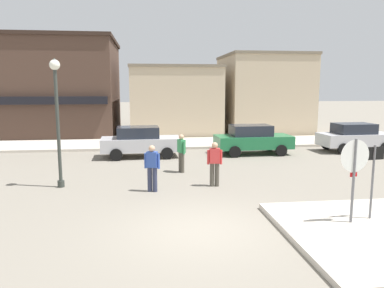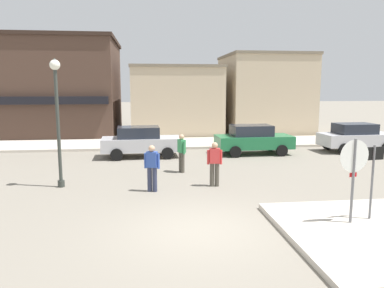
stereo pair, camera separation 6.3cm
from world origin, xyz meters
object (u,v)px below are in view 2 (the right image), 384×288
(parked_car_third, at_px, (356,137))
(one_way_sign, at_px, (373,175))
(stop_sign, at_px, (354,170))
(lamp_post, at_px, (57,104))
(parked_car_nearest, at_px, (141,141))
(pedestrian_crossing_far, at_px, (215,163))
(pedestrian_kerb_side, at_px, (152,167))
(parked_car_second, at_px, (253,139))
(pedestrian_crossing_near, at_px, (182,152))

(parked_car_third, bearing_deg, one_way_sign, -118.58)
(stop_sign, relative_size, lamp_post, 0.51)
(one_way_sign, bearing_deg, parked_car_nearest, 120.65)
(pedestrian_crossing_far, relative_size, pedestrian_kerb_side, 1.00)
(one_way_sign, height_order, pedestrian_kerb_side, one_way_sign)
(parked_car_nearest, bearing_deg, lamp_post, -116.63)
(parked_car_second, xyz_separation_m, pedestrian_kerb_side, (-5.44, -6.61, 0.06))
(parked_car_third, xyz_separation_m, pedestrian_crossing_far, (-9.13, -6.38, 0.06))
(pedestrian_crossing_near, relative_size, pedestrian_kerb_side, 1.00)
(parked_car_nearest, bearing_deg, stop_sign, -62.56)
(lamp_post, height_order, pedestrian_kerb_side, lamp_post)
(lamp_post, bearing_deg, pedestrian_kerb_side, -16.83)
(parked_car_second, xyz_separation_m, parked_car_third, (5.93, 0.19, 0.00))
(stop_sign, height_order, parked_car_nearest, stop_sign)
(stop_sign, relative_size, pedestrian_crossing_near, 1.43)
(stop_sign, distance_m, parked_car_nearest, 11.84)
(parked_car_third, relative_size, pedestrian_kerb_side, 2.53)
(one_way_sign, xyz_separation_m, pedestrian_crossing_near, (-4.34, 6.58, -0.46))
(lamp_post, distance_m, pedestrian_crossing_near, 5.30)
(parked_car_nearest, bearing_deg, one_way_sign, -59.35)
(one_way_sign, bearing_deg, parked_car_third, 61.42)
(parked_car_second, distance_m, parked_car_third, 5.94)
(one_way_sign, relative_size, pedestrian_crossing_near, 1.30)
(parked_car_nearest, relative_size, parked_car_third, 1.00)
(stop_sign, xyz_separation_m, pedestrian_kerb_side, (-4.96, 3.98, -0.65))
(parked_car_second, bearing_deg, stop_sign, -92.60)
(stop_sign, xyz_separation_m, parked_car_second, (0.48, 10.59, -0.71))
(parked_car_second, relative_size, pedestrian_crossing_near, 2.52)
(one_way_sign, distance_m, pedestrian_crossing_near, 7.90)
(lamp_post, distance_m, parked_car_second, 10.58)
(one_way_sign, bearing_deg, parked_car_second, 90.92)
(stop_sign, bearing_deg, one_way_sign, 17.33)
(stop_sign, xyz_separation_m, pedestrian_crossing_far, (-2.72, 4.41, -0.65))
(one_way_sign, distance_m, pedestrian_kerb_side, 6.78)
(pedestrian_kerb_side, bearing_deg, parked_car_third, 30.89)
(lamp_post, bearing_deg, pedestrian_crossing_near, 21.91)
(one_way_sign, xyz_separation_m, pedestrian_crossing_far, (-3.37, 4.20, -0.46))
(pedestrian_kerb_side, bearing_deg, stop_sign, -38.75)
(one_way_sign, distance_m, parked_car_second, 10.41)
(parked_car_second, distance_m, pedestrian_crossing_far, 6.97)
(one_way_sign, height_order, pedestrian_crossing_near, one_way_sign)
(lamp_post, distance_m, pedestrian_kerb_side, 3.99)
(parked_car_second, bearing_deg, pedestrian_crossing_far, -117.34)
(pedestrian_kerb_side, bearing_deg, lamp_post, 163.17)
(parked_car_nearest, relative_size, pedestrian_kerb_side, 2.53)
(one_way_sign, height_order, parked_car_nearest, one_way_sign)
(parked_car_nearest, height_order, parked_car_second, same)
(pedestrian_kerb_side, bearing_deg, pedestrian_crossing_near, 65.58)
(lamp_post, xyz_separation_m, pedestrian_kerb_side, (3.25, -0.98, -2.09))
(stop_sign, height_order, parked_car_third, stop_sign)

